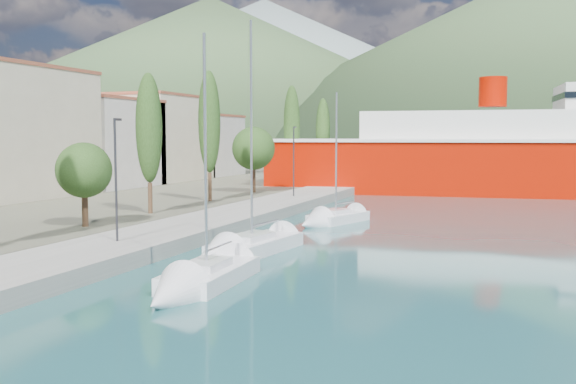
% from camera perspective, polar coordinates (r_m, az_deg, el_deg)
% --- Properties ---
extents(ground, '(1400.00, 1400.00, 0.00)m').
position_cam_1_polar(ground, '(133.11, 16.00, 2.15)').
color(ground, '#215557').
extents(quay, '(5.00, 88.00, 0.80)m').
position_cam_1_polar(quay, '(43.31, -5.70, -2.47)').
color(quay, gray).
rests_on(quay, ground).
extents(town_buildings, '(9.20, 69.20, 11.30)m').
position_cam_1_polar(town_buildings, '(64.81, -20.00, 4.28)').
color(town_buildings, beige).
rests_on(town_buildings, land_strip).
extents(tree_row, '(4.08, 66.07, 10.91)m').
position_cam_1_polar(tree_row, '(51.75, -7.51, 4.93)').
color(tree_row, '#47301E').
rests_on(tree_row, land_strip).
extents(lamp_posts, '(0.15, 48.43, 6.06)m').
position_cam_1_polar(lamp_posts, '(33.69, -13.75, 1.61)').
color(lamp_posts, '#2D2D33').
rests_on(lamp_posts, quay).
extents(sailboat_near, '(2.56, 7.64, 10.86)m').
position_cam_1_polar(sailboat_near, '(24.87, -8.70, -8.25)').
color(sailboat_near, silver).
rests_on(sailboat_near, ground).
extents(sailboat_mid, '(3.39, 9.00, 12.64)m').
position_cam_1_polar(sailboat_mid, '(31.51, -4.83, -5.40)').
color(sailboat_mid, silver).
rests_on(sailboat_mid, ground).
extents(sailboat_far, '(4.12, 7.02, 9.83)m').
position_cam_1_polar(sailboat_far, '(43.64, 3.31, -2.55)').
color(sailboat_far, silver).
rests_on(sailboat_far, ground).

